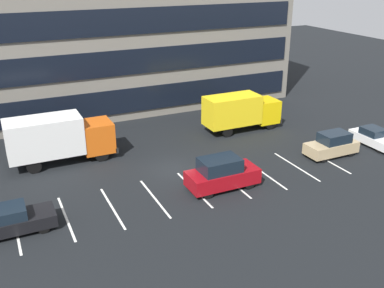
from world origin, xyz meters
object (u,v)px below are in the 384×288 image
sedan_black (13,220)px  suv_tan (332,145)px  suv_maroon (222,174)px  box_truck_yellow_all (241,111)px  sedan_white (374,137)px  box_truck_orange (58,137)px

sedan_black → suv_tan: 23.43m
suv_maroon → box_truck_yellow_all: bearing=52.7°
sedan_white → suv_tan: 4.59m
sedan_white → suv_tan: suv_tan is taller
box_truck_orange → sedan_black: box_truck_orange is taller
box_truck_yellow_all → sedan_black: (-19.93, -8.66, -1.09)m
box_truck_yellow_all → suv_tan: 8.74m
box_truck_orange → sedan_white: size_ratio=1.91×
sedan_white → suv_tan: size_ratio=0.98×
sedan_black → sedan_white: sedan_black is taller
box_truck_yellow_all → suv_maroon: (-6.86, -9.01, -0.79)m
suv_tan → sedan_black: bearing=-178.3°
sedan_black → suv_tan: size_ratio=1.08×
box_truck_yellow_all → sedan_white: bearing=-44.0°
sedan_black → box_truck_orange: bearing=64.2°
suv_maroon → box_truck_orange: bearing=135.6°
box_truck_orange → suv_tan: box_truck_orange is taller
sedan_black → suv_tan: bearing=1.7°
suv_maroon → suv_tan: size_ratio=1.16×
box_truck_orange → sedan_white: bearing=-17.6°
sedan_white → suv_maroon: bearing=-175.4°
sedan_white → sedan_black: bearing=-178.2°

